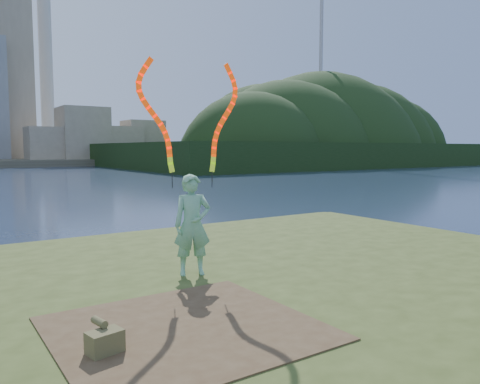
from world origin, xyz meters
TOP-DOWN VIEW (x-y plane):
  - ground at (0.00, 0.00)m, footprint 320.00×320.00m
  - grassy_knoll at (0.00, -2.30)m, footprint 20.00×18.00m
  - dirt_patch at (-2.20, -3.20)m, footprint 3.20×3.00m
  - wooded_hill at (59.57, 59.96)m, footprint 78.00×50.00m
  - woman_with_ribbons at (-0.86, -0.90)m, footprint 2.02×0.80m
  - canvas_bag at (-3.29, -3.35)m, footprint 0.42×0.47m

SIDE VIEW (x-z plane):
  - ground at x=0.00m, z-range 0.00..0.00m
  - wooded_hill at x=59.57m, z-range -31.34..31.66m
  - grassy_knoll at x=0.00m, z-range -0.06..0.74m
  - dirt_patch at x=-2.20m, z-range 0.80..0.82m
  - canvas_bag at x=-3.29m, z-range 0.77..1.13m
  - woman_with_ribbons at x=-0.86m, z-range 0.09..4.29m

